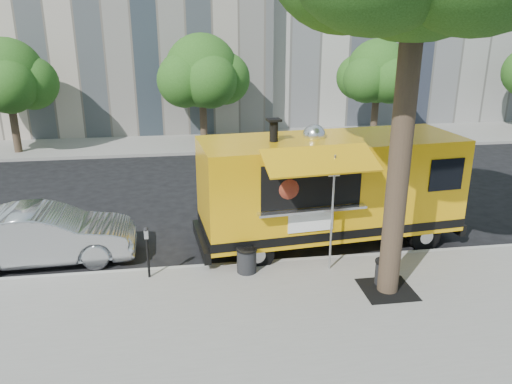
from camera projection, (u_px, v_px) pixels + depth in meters
The scene contains 14 objects.
ground at pixel (260, 251), 14.10m from camera, with size 120.00×120.00×0.00m, color black.
sidewalk at pixel (290, 331), 10.33m from camera, with size 60.00×6.00×0.15m, color gray.
curb at pixel (266, 264), 13.20m from camera, with size 60.00×0.14×0.16m, color #999993.
far_sidewalk at pixel (222, 141), 26.71m from camera, with size 60.00×5.00×0.15m, color gray.
tree_well at pixel (387, 290), 11.78m from camera, with size 1.20×1.20×0.02m, color black.
far_tree_a at pixel (7, 76), 23.03m from camera, with size 3.42×3.42×5.36m.
far_tree_b at pixel (202, 71), 24.60m from camera, with size 3.60×3.60×5.50m.
far_tree_c at pixel (378, 71), 25.58m from camera, with size 3.24×3.24×5.21m.
sign_post at pixel (332, 206), 12.26m from camera, with size 0.28×0.06×3.00m.
parking_meter at pixel (147, 246), 12.11m from camera, with size 0.11×0.11×1.33m.
food_truck at pixel (329, 187), 13.97m from camera, with size 7.72×4.06×3.73m.
sedan at pixel (45, 235), 13.26m from camera, with size 1.62×4.65×1.53m, color #ABACB2.
trash_bin_left at pixel (247, 259), 12.53m from camera, with size 0.54×0.54×0.64m.
trash_bin_right at pixel (385, 272), 11.95m from camera, with size 0.51×0.51×0.61m.
Camera 1 is at (-1.96, -12.64, 6.17)m, focal length 35.00 mm.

